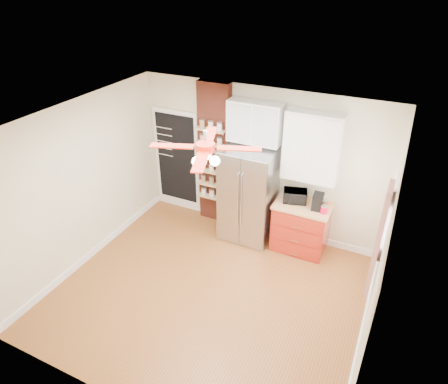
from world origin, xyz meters
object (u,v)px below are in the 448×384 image
at_px(fridge, 248,195).
at_px(canister_left, 324,210).
at_px(ceiling_fan, 205,148).
at_px(toaster_oven, 295,196).
at_px(coffee_maker, 318,202).
at_px(red_cabinet, 301,227).
at_px(pantry_jar_oats, 202,153).

bearing_deg(fridge, canister_left, -2.40).
distance_m(ceiling_fan, toaster_oven, 2.35).
bearing_deg(toaster_oven, coffee_maker, -24.69).
xyz_separation_m(toaster_oven, coffee_maker, (0.40, -0.06, 0.03)).
distance_m(coffee_maker, canister_left, 0.17).
bearing_deg(coffee_maker, red_cabinet, 169.73).
distance_m(fridge, canister_left, 1.34).
height_order(fridge, red_cabinet, fridge).
relative_size(fridge, coffee_maker, 6.41).
bearing_deg(coffee_maker, fridge, 177.18).
relative_size(red_cabinet, ceiling_fan, 0.67).
height_order(ceiling_fan, canister_left, ceiling_fan).
relative_size(coffee_maker, canister_left, 2.15).
relative_size(red_cabinet, pantry_jar_oats, 8.04).
distance_m(red_cabinet, toaster_oven, 0.58).
relative_size(red_cabinet, coffee_maker, 3.44).
relative_size(toaster_oven, canister_left, 3.05).
relative_size(fridge, ceiling_fan, 1.25).
relative_size(fridge, red_cabinet, 1.86).
bearing_deg(ceiling_fan, canister_left, 50.76).
bearing_deg(ceiling_fan, coffee_maker, 55.02).
relative_size(fridge, toaster_oven, 4.52).
distance_m(fridge, red_cabinet, 1.06).
distance_m(ceiling_fan, canister_left, 2.50).
height_order(canister_left, pantry_jar_oats, pantry_jar_oats).
xyz_separation_m(fridge, canister_left, (1.34, -0.06, 0.09)).
bearing_deg(canister_left, ceiling_fan, -129.24).
relative_size(fridge, canister_left, 13.80).
xyz_separation_m(fridge, toaster_oven, (0.81, 0.08, 0.13)).
bearing_deg(coffee_maker, canister_left, -35.81).
bearing_deg(pantry_jar_oats, toaster_oven, -1.91).
bearing_deg(pantry_jar_oats, ceiling_fan, -59.76).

